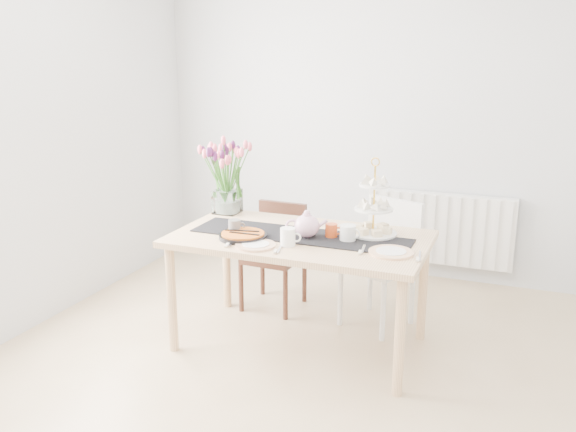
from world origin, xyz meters
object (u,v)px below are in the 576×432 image
at_px(chair_white, 385,253).
at_px(plate_left, 256,245).
at_px(cream_jug, 348,233).
at_px(tart_tin, 243,236).
at_px(mug_orange, 331,231).
at_px(plate_right, 391,252).
at_px(cake_stand, 373,216).
at_px(mug_grey, 234,227).
at_px(chair_brown, 277,247).
at_px(mug_white, 288,237).
at_px(teapot, 307,226).
at_px(dining_table, 300,247).
at_px(radiator, 439,228).
at_px(tulip_vase, 226,166).

relative_size(chair_white, plate_left, 3.61).
relative_size(cream_jug, tart_tin, 0.33).
xyz_separation_m(mug_orange, plate_left, (-0.37, -0.33, -0.04)).
distance_m(mug_orange, plate_right, 0.45).
height_order(cake_stand, mug_grey, cake_stand).
relative_size(cake_stand, mug_orange, 4.94).
height_order(chair_brown, mug_grey, mug_grey).
bearing_deg(mug_orange, mug_white, -150.01).
xyz_separation_m(teapot, tart_tin, (-0.37, -0.15, -0.06)).
bearing_deg(tart_tin, chair_brown, 96.47).
height_order(chair_white, plate_right, chair_white).
relative_size(mug_grey, plate_right, 0.36).
bearing_deg(cream_jug, chair_white, 90.79).
height_order(tart_tin, plate_right, tart_tin).
xyz_separation_m(teapot, plate_left, (-0.23, -0.26, -0.07)).
relative_size(dining_table, plate_left, 6.55).
height_order(radiator, plate_right, plate_right).
relative_size(dining_table, cake_stand, 3.58).
relative_size(chair_brown, mug_white, 7.12).
height_order(cream_jug, mug_white, mug_white).
distance_m(radiator, teapot, 1.73).
height_order(chair_brown, tart_tin, tart_tin).
xyz_separation_m(tulip_vase, plate_right, (1.30, -0.47, -0.34)).
xyz_separation_m(tulip_vase, cake_stand, (1.11, -0.16, -0.21)).
bearing_deg(chair_white, plate_left, -103.74).
relative_size(cream_jug, plate_left, 0.41).
bearing_deg(mug_orange, mug_grey, 171.71).
relative_size(mug_orange, plate_left, 0.37).
height_order(cream_jug, plate_right, cream_jug).
bearing_deg(chair_white, plate_right, -53.85).
bearing_deg(cake_stand, chair_brown, 154.23).
height_order(cake_stand, mug_white, cake_stand).
height_order(tulip_vase, plate_right, tulip_vase).
bearing_deg(cream_jug, tart_tin, -150.89).
height_order(radiator, cake_stand, cake_stand).
distance_m(chair_white, tart_tin, 1.08).
xyz_separation_m(radiator, mug_orange, (-0.47, -1.51, 0.35)).
distance_m(teapot, mug_grey, 0.47).
bearing_deg(plate_left, plate_right, 11.84).
xyz_separation_m(mug_orange, plate_right, (0.42, -0.17, -0.04)).
xyz_separation_m(chair_white, cake_stand, (-0.00, -0.38, 0.37)).
distance_m(radiator, cream_jug, 1.62).
bearing_deg(tart_tin, tulip_vase, 125.76).
bearing_deg(tart_tin, chair_white, 45.14).
xyz_separation_m(tulip_vase, mug_white, (0.69, -0.55, -0.29)).
xyz_separation_m(dining_table, plate_right, (0.61, -0.13, 0.08)).
xyz_separation_m(mug_grey, plate_right, (1.02, -0.02, -0.04)).
bearing_deg(cake_stand, plate_right, -59.29).
relative_size(dining_table, teapot, 6.27).
bearing_deg(cream_jug, plate_right, -12.22).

